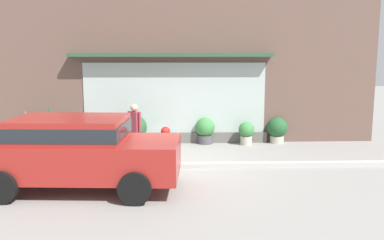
% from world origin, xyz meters
% --- Properties ---
extents(ground_plane, '(60.00, 60.00, 0.00)m').
position_xyz_m(ground_plane, '(0.00, 0.00, 0.00)').
color(ground_plane, gray).
extents(curb_strip, '(14.00, 0.24, 0.12)m').
position_xyz_m(curb_strip, '(0.00, -0.20, 0.06)').
color(curb_strip, '#B2B2AD').
rests_on(curb_strip, ground_plane).
extents(storefront, '(14.00, 0.81, 5.44)m').
position_xyz_m(storefront, '(0.00, 3.19, 2.66)').
color(storefront, brown).
rests_on(storefront, ground_plane).
extents(fire_hydrant, '(0.41, 0.38, 0.94)m').
position_xyz_m(fire_hydrant, '(-0.15, 0.80, 0.48)').
color(fire_hydrant, red).
rests_on(fire_hydrant, ground_plane).
extents(pedestrian_with_handbag, '(0.56, 0.41, 1.60)m').
position_xyz_m(pedestrian_with_handbag, '(-1.05, 0.81, 0.91)').
color(pedestrian_with_handbag, '#475675').
rests_on(pedestrian_with_handbag, ground_plane).
extents(parked_car_red, '(4.43, 2.21, 1.62)m').
position_xyz_m(parked_car_red, '(-2.01, -1.94, 0.93)').
color(parked_car_red, maroon).
rests_on(parked_car_red, ground_plane).
extents(potted_plant_by_entrance, '(0.69, 0.69, 0.88)m').
position_xyz_m(potted_plant_by_entrance, '(3.61, 2.87, 0.48)').
color(potted_plant_by_entrance, '#B7B2A3').
rests_on(potted_plant_by_entrance, ground_plane).
extents(potted_plant_low_front, '(0.44, 0.44, 1.37)m').
position_xyz_m(potted_plant_low_front, '(-3.97, 2.48, 0.66)').
color(potted_plant_low_front, '#B7B2A3').
rests_on(potted_plant_low_front, ground_plane).
extents(potted_plant_window_center, '(0.52, 0.52, 0.78)m').
position_xyz_m(potted_plant_window_center, '(2.50, 2.56, 0.43)').
color(potted_plant_window_center, '#B7B2A3').
rests_on(potted_plant_window_center, ground_plane).
extents(potted_plant_near_hydrant, '(0.80, 0.80, 1.04)m').
position_xyz_m(potted_plant_near_hydrant, '(-1.21, 2.44, 0.58)').
color(potted_plant_near_hydrant, '#B7B2A3').
rests_on(potted_plant_near_hydrant, ground_plane).
extents(potted_plant_corner_tall, '(0.65, 0.65, 0.89)m').
position_xyz_m(potted_plant_corner_tall, '(1.13, 2.83, 0.47)').
color(potted_plant_corner_tall, '#4C4C51').
rests_on(potted_plant_corner_tall, ground_plane).
extents(potted_plant_window_right, '(0.26, 0.26, 1.20)m').
position_xyz_m(potted_plant_window_right, '(-4.84, 2.78, 0.57)').
color(potted_plant_window_right, '#9E6042').
rests_on(potted_plant_window_right, ground_plane).
extents(potted_plant_window_left, '(0.35, 0.35, 0.49)m').
position_xyz_m(potted_plant_window_left, '(-2.60, 2.87, 0.26)').
color(potted_plant_window_left, '#B7B2A3').
rests_on(potted_plant_window_left, ground_plane).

